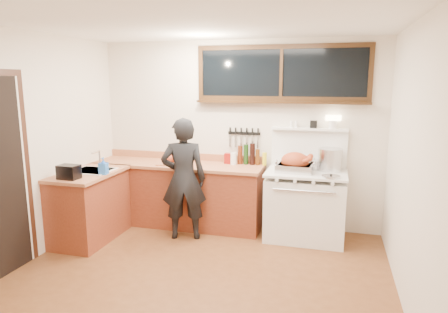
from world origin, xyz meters
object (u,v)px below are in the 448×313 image
(vintage_stove, at_px, (305,203))
(man, at_px, (184,179))
(roast_turkey, at_px, (295,164))
(cutting_board, at_px, (170,160))

(vintage_stove, distance_m, man, 1.62)
(man, height_order, roast_turkey, man)
(cutting_board, relative_size, roast_turkey, 0.96)
(vintage_stove, bearing_deg, man, -164.64)
(cutting_board, bearing_deg, vintage_stove, 0.50)
(vintage_stove, xyz_separation_m, man, (-1.53, -0.42, 0.33))
(vintage_stove, height_order, roast_turkey, vintage_stove)
(roast_turkey, bearing_deg, vintage_stove, 23.17)
(roast_turkey, bearing_deg, man, -165.48)
(man, distance_m, roast_turkey, 1.45)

